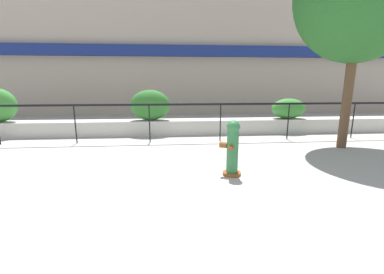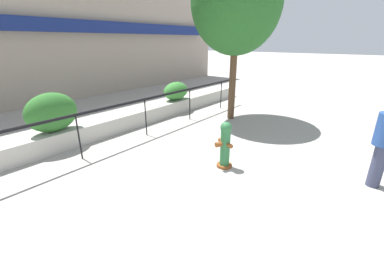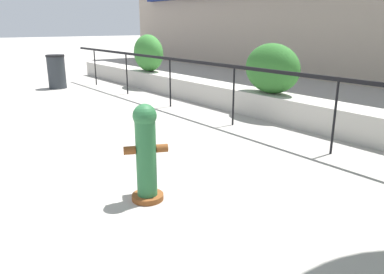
# 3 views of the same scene
# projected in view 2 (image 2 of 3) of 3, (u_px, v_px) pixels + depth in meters

# --- Properties ---
(ground_plane) EXTENTS (120.00, 120.00, 0.00)m
(ground_plane) POSITION_uv_depth(u_px,v_px,m) (276.00, 253.00, 3.53)
(ground_plane) COLOR #9E9991
(planter_wall_low) EXTENTS (18.00, 0.70, 0.50)m
(planter_wall_low) POSITION_uv_depth(u_px,v_px,m) (59.00, 139.00, 6.89)
(planter_wall_low) COLOR #B7B2A8
(planter_wall_low) RESTS_ON ground
(fence_railing_segment) EXTENTS (15.00, 0.05, 1.15)m
(fence_railing_segment) POSITION_uv_depth(u_px,v_px,m) (76.00, 119.00, 5.99)
(fence_railing_segment) COLOR black
(fence_railing_segment) RESTS_ON ground
(hedge_bush_1) EXTENTS (1.33, 0.70, 1.01)m
(hedge_bush_1) POSITION_uv_depth(u_px,v_px,m) (52.00, 112.00, 6.59)
(hedge_bush_1) COLOR #2D6B28
(hedge_bush_1) RESTS_ON planter_wall_low
(hedge_bush_2) EXTENTS (1.20, 0.70, 0.70)m
(hedge_bush_2) POSITION_uv_depth(u_px,v_px,m) (176.00, 91.00, 10.21)
(hedge_bush_2) COLOR #387F33
(hedge_bush_2) RESTS_ON planter_wall_low
(fire_hydrant) EXTENTS (0.48, 0.47, 1.08)m
(fire_hydrant) POSITION_uv_depth(u_px,v_px,m) (225.00, 144.00, 5.76)
(fire_hydrant) COLOR brown
(fire_hydrant) RESTS_ON ground
(street_tree) EXTENTS (3.19, 2.87, 5.59)m
(street_tree) POSITION_uv_depth(u_px,v_px,m) (237.00, 2.00, 8.25)
(street_tree) COLOR brown
(street_tree) RESTS_ON ground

